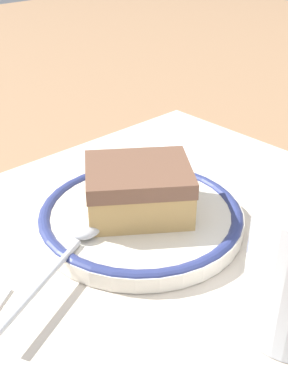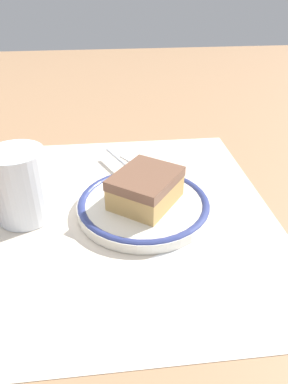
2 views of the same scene
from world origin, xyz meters
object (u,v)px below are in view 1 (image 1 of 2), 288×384
at_px(plate, 144,215).
at_px(napkin, 201,158).
at_px(cake_slice, 142,187).
at_px(spoon, 77,239).

xyz_separation_m(plate, napkin, (-0.14, -0.05, -0.01)).
relative_size(cake_slice, napkin, 0.91).
bearing_deg(plate, napkin, -159.55).
height_order(plate, napkin, plate).
bearing_deg(napkin, spoon, 13.75).
bearing_deg(cake_slice, napkin, -160.49).
distance_m(cake_slice, spoon, 0.08).
distance_m(plate, napkin, 0.15).
bearing_deg(spoon, napkin, -166.25).
distance_m(plate, spoon, 0.08).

